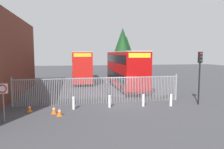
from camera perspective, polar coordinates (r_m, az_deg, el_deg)
name	(u,v)px	position (r m, az deg, el deg)	size (l,w,h in m)	color
ground_plane	(106,87)	(25.39, -1.68, -3.61)	(100.00, 100.00, 0.00)	#3D3D42
palisade_fence	(100,89)	(17.14, -3.37, -4.15)	(13.90, 0.14, 2.35)	gray
double_decker_bus_near_gate	(125,68)	(24.49, 3.68, 1.75)	(2.54, 10.81, 4.42)	#B70C0C
double_decker_bus_behind_fence_left	(81,65)	(30.78, -8.63, 2.51)	(2.54, 10.81, 4.42)	red
bollard_near_left	(74,103)	(15.67, -10.66, -7.82)	(0.20, 0.20, 0.95)	silver
bollard_center_front	(110,101)	(15.91, -0.66, -7.51)	(0.20, 0.20, 0.95)	silver
bollard_near_right	(143,100)	(16.46, 8.74, -7.13)	(0.20, 0.20, 0.95)	silver
bollard_far_right	(171,100)	(16.98, 16.11, -6.89)	(0.20, 0.20, 0.95)	silver
traffic_cone_by_gate	(59,112)	(14.29, -14.44, -10.00)	(0.34, 0.34, 0.59)	orange
traffic_cone_mid_forecourt	(54,110)	(14.91, -15.89, -9.38)	(0.34, 0.34, 0.59)	orange
traffic_cone_near_kerb	(29,108)	(15.89, -22.04, -8.65)	(0.34, 0.34, 0.59)	orange
speed_limit_sign_post	(3,93)	(13.99, -28.16, -4.60)	(0.60, 0.14, 2.40)	slate
traffic_light_kerbside	(200,68)	(17.96, 23.28, 1.64)	(0.28, 0.33, 4.30)	black
tree_tall_back	(123,50)	(41.94, 3.07, 6.71)	(4.19, 4.19, 7.84)	#4C3823
tree_short_side	(126,49)	(46.45, 4.03, 7.23)	(3.85, 3.85, 8.11)	#4C3823
tree_mid_row	(123,46)	(44.26, 2.98, 7.93)	(5.38, 5.38, 9.67)	#4C3823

